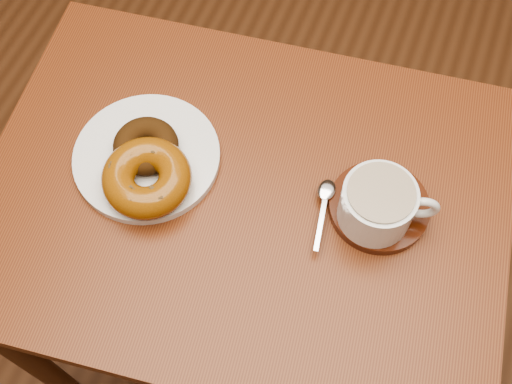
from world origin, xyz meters
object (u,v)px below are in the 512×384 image
(cafe_table, at_px, (244,227))
(donut_plate, at_px, (147,157))
(coffee_cup, at_px, (379,204))
(saucer, at_px, (379,207))

(cafe_table, bearing_deg, donut_plate, 171.91)
(donut_plate, relative_size, coffee_cup, 1.63)
(saucer, relative_size, coffee_cup, 1.07)
(donut_plate, height_order, saucer, saucer)
(cafe_table, height_order, donut_plate, donut_plate)
(cafe_table, relative_size, saucer, 5.79)
(saucer, height_order, coffee_cup, coffee_cup)
(donut_plate, bearing_deg, saucer, 7.01)
(cafe_table, relative_size, coffee_cup, 6.21)
(saucer, bearing_deg, donut_plate, -172.99)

